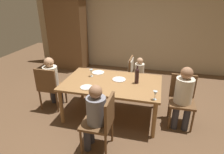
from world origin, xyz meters
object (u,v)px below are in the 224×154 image
at_px(chair_near, 102,120).
at_px(person_child_small, 140,73).
at_px(dinner_plate_guest_right, 119,79).
at_px(dinner_plate_host, 98,72).
at_px(armoire_cabinet, 68,34).
at_px(dining_table, 112,85).
at_px(wine_glass_centre, 155,94).
at_px(wine_glass_near_left, 91,71).
at_px(person_man_bearded, 95,113).
at_px(person_woman_host, 52,79).
at_px(wine_bottle_tall_green, 137,75).
at_px(chair_left_end, 50,85).
at_px(handbag, 153,92).
at_px(dinner_plate_guest_left, 87,87).
at_px(person_man_guest, 184,94).
at_px(chair_far_right, 134,71).
at_px(chair_right_end, 182,97).

relative_size(chair_near, person_child_small, 0.98).
bearing_deg(dinner_plate_guest_right, dinner_plate_host, 154.68).
bearing_deg(chair_near, armoire_cabinet, 32.86).
distance_m(chair_near, person_child_small, 1.90).
bearing_deg(dining_table, wine_glass_centre, -30.03).
distance_m(person_child_small, wine_glass_near_left, 1.21).
xyz_separation_m(person_man_bearded, dinner_plate_host, (-0.36, 1.30, 0.09)).
relative_size(person_woman_host, wine_bottle_tall_green, 3.20).
relative_size(chair_left_end, person_child_small, 0.98).
bearing_deg(wine_glass_centre, handbag, 92.02).
relative_size(person_child_small, dinner_plate_host, 3.70).
bearing_deg(wine_bottle_tall_green, person_man_bearded, -115.58).
relative_size(chair_left_end, dinner_plate_guest_left, 4.16).
xyz_separation_m(chair_left_end, person_man_bearded, (1.26, -0.85, 0.10)).
bearing_deg(handbag, person_child_small, -180.00).
bearing_deg(person_man_bearded, person_man_guest, -55.27).
bearing_deg(dinner_plate_guest_right, person_man_bearded, -97.11).
distance_m(person_man_guest, dinner_plate_guest_left, 1.69).
distance_m(armoire_cabinet, chair_far_right, 2.71).
relative_size(armoire_cabinet, dinner_plate_guest_right, 8.53).
bearing_deg(wine_bottle_tall_green, wine_glass_centre, -56.20).
distance_m(dining_table, wine_glass_near_left, 0.52).
bearing_deg(dinner_plate_host, chair_right_end, -9.33).
distance_m(chair_right_end, dinner_plate_host, 1.71).
xyz_separation_m(dining_table, wine_bottle_tall_green, (0.45, 0.06, 0.23)).
xyz_separation_m(person_woman_host, wine_bottle_tall_green, (1.74, 0.04, 0.24)).
bearing_deg(person_child_small, dinner_plate_guest_right, -21.89).
bearing_deg(dinner_plate_host, handbag, 26.49).
distance_m(chair_near, dinner_plate_host, 1.39).
distance_m(person_child_small, wine_glass_centre, 1.47).
distance_m(armoire_cabinet, person_woman_host, 2.43).
xyz_separation_m(person_child_small, wine_bottle_tall_green, (0.02, -0.87, 0.32)).
relative_size(person_man_bearded, person_child_small, 1.17).
distance_m(chair_far_right, person_woman_host, 1.81).
height_order(wine_glass_centre, dinner_plate_guest_right, wine_glass_centre).
relative_size(armoire_cabinet, wine_glass_near_left, 14.63).
bearing_deg(chair_left_end, person_child_small, 30.76).
distance_m(dinner_plate_host, handbag, 1.42).
bearing_deg(wine_glass_centre, wine_glass_near_left, 153.81).
distance_m(armoire_cabinet, dinner_plate_guest_right, 3.05).
bearing_deg(dinner_plate_guest_left, person_woman_host, 158.02).
height_order(person_child_small, wine_bottle_tall_green, wine_bottle_tall_green).
bearing_deg(person_woman_host, wine_glass_near_left, 9.25).
distance_m(chair_far_right, dinner_plate_guest_left, 1.44).
height_order(chair_near, dinner_plate_host, chair_near).
bearing_deg(chair_far_right, wine_glass_centre, 20.49).
relative_size(chair_left_end, wine_glass_centre, 6.17).
distance_m(chair_right_end, chair_far_right, 1.31).
relative_size(person_man_bearded, handbag, 3.90).
bearing_deg(person_child_small, armoire_cabinet, -119.36).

